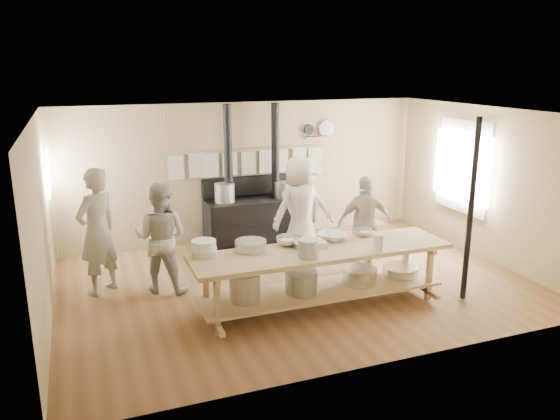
{
  "coord_description": "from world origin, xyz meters",
  "views": [
    {
      "loc": [
        -3.0,
        -7.24,
        3.28
      ],
      "look_at": [
        -0.19,
        0.2,
        1.14
      ],
      "focal_mm": 35.0,
      "sensor_mm": 36.0,
      "label": 1
    }
  ],
  "objects": [
    {
      "name": "pitcher",
      "position": [
        0.67,
        -1.23,
        0.97
      ],
      "size": [
        0.17,
        0.17,
        0.24
      ],
      "primitive_type": "cylinder",
      "rotation": [
        0.0,
        0.0,
        0.15
      ],
      "color": "white",
      "rests_on": "prep_table"
    },
    {
      "name": "window_right",
      "position": [
        3.47,
        0.6,
        1.5
      ],
      "size": [
        0.09,
        1.5,
        1.65
      ],
      "color": "beige",
      "rests_on": "ground"
    },
    {
      "name": "bucket_galv",
      "position": [
        -0.31,
        -1.13,
        0.97
      ],
      "size": [
        0.29,
        0.29,
        0.24
      ],
      "primitive_type": "cylinder",
      "rotation": [
        0.0,
        0.0,
        -0.1
      ],
      "color": "gray",
      "rests_on": "prep_table"
    },
    {
      "name": "cook_by_window",
      "position": [
        0.6,
        1.15,
        0.87
      ],
      "size": [
        1.16,
        0.71,
        1.74
      ],
      "primitive_type": "imported",
      "rotation": [
        0.0,
        0.0,
        -0.06
      ],
      "color": "#BEB5A9",
      "rests_on": "ground"
    },
    {
      "name": "cook_right",
      "position": [
        1.33,
        0.28,
        0.77
      ],
      "size": [
        0.96,
        0.56,
        1.54
      ],
      "primitive_type": "imported",
      "rotation": [
        0.0,
        0.0,
        2.92
      ],
      "color": "#BEB5A9",
      "rests_on": "ground"
    },
    {
      "name": "bowl_white_a",
      "position": [
        -1.55,
        -0.57,
        0.89
      ],
      "size": [
        0.44,
        0.44,
        0.08
      ],
      "primitive_type": "imported",
      "rotation": [
        0.0,
        0.0,
        -0.44
      ],
      "color": "white",
      "rests_on": "prep_table"
    },
    {
      "name": "bowl_steel_a",
      "position": [
        -0.36,
        -0.57,
        0.91
      ],
      "size": [
        0.5,
        0.5,
        0.11
      ],
      "primitive_type": "imported",
      "rotation": [
        0.0,
        0.0,
        0.72
      ],
      "color": "silver",
      "rests_on": "prep_table"
    },
    {
      "name": "mixing_bowl_large",
      "position": [
        -0.92,
        -0.6,
        0.92
      ],
      "size": [
        0.55,
        0.55,
        0.13
      ],
      "primitive_type": "cylinder",
      "rotation": [
        0.0,
        0.0,
        -0.37
      ],
      "color": "silver",
      "rests_on": "prep_table"
    },
    {
      "name": "support_post",
      "position": [
        2.05,
        -1.35,
        1.3
      ],
      "size": [
        0.08,
        0.08,
        2.6
      ],
      "primitive_type": "cylinder",
      "color": "black",
      "rests_on": "ground"
    },
    {
      "name": "bowl_steel_b",
      "position": [
        0.81,
        -0.57,
        0.9
      ],
      "size": [
        0.32,
        0.32,
        0.09
      ],
      "primitive_type": "imported",
      "rotation": [
        0.0,
        0.0,
        3.23
      ],
      "color": "silver",
      "rests_on": "prep_table"
    },
    {
      "name": "cook_left",
      "position": [
        -1.96,
        0.46,
        0.82
      ],
      "size": [
        1.0,
        0.93,
        1.65
      ],
      "primitive_type": "imported",
      "rotation": [
        0.0,
        0.0,
        2.66
      ],
      "color": "#BEB5A9",
      "rests_on": "ground"
    },
    {
      "name": "stove",
      "position": [
        -0.01,
        2.12,
        0.52
      ],
      "size": [
        1.9,
        0.75,
        2.6
      ],
      "color": "black",
      "rests_on": "ground"
    },
    {
      "name": "deep_bowl_enamel",
      "position": [
        -1.55,
        -0.57,
        0.95
      ],
      "size": [
        0.33,
        0.33,
        0.2
      ],
      "primitive_type": "cylinder",
      "rotation": [
        0.0,
        0.0,
        0.01
      ],
      "color": "white",
      "rests_on": "prep_table"
    },
    {
      "name": "bowl_white_b",
      "position": [
        0.31,
        -0.57,
        0.9
      ],
      "size": [
        0.57,
        0.57,
        0.1
      ],
      "primitive_type": "imported",
      "rotation": [
        0.0,
        0.0,
        2.27
      ],
      "color": "white",
      "rests_on": "prep_table"
    },
    {
      "name": "cook_center",
      "position": [
        0.47,
        1.0,
        0.9
      ],
      "size": [
        1.0,
        0.79,
        1.8
      ],
      "primitive_type": "imported",
      "rotation": [
        0.0,
        0.0,
        3.41
      ],
      "color": "#BEB5A9",
      "rests_on": "ground"
    },
    {
      "name": "cook_far_left",
      "position": [
        -2.82,
        0.73,
        0.94
      ],
      "size": [
        0.81,
        0.78,
        1.87
      ],
      "primitive_type": "imported",
      "rotation": [
        0.0,
        0.0,
        3.84
      ],
      "color": "#BEB5A9",
      "rests_on": "ground"
    },
    {
      "name": "room_shell",
      "position": [
        0.0,
        0.0,
        1.62
      ],
      "size": [
        7.0,
        7.0,
        7.0
      ],
      "color": "tan",
      "rests_on": "ground"
    },
    {
      "name": "roasting_pan",
      "position": [
        -0.14,
        -0.8,
        0.9
      ],
      "size": [
        0.43,
        0.3,
        0.09
      ],
      "primitive_type": "cube",
      "rotation": [
        0.0,
        0.0,
        -0.04
      ],
      "color": "#B2B2B7",
      "rests_on": "prep_table"
    },
    {
      "name": "back_wall_shelf",
      "position": [
        1.46,
        2.43,
        2.0
      ],
      "size": [
        0.63,
        0.14,
        0.32
      ],
      "color": "tan",
      "rests_on": "ground"
    },
    {
      "name": "towel_rail",
      "position": [
        -0.0,
        2.4,
        1.55
      ],
      "size": [
        3.0,
        0.04,
        0.47
      ],
      "color": "tan",
      "rests_on": "ground"
    },
    {
      "name": "chair",
      "position": [
        1.94,
        1.19,
        0.27
      ],
      "size": [
        0.46,
        0.46,
        0.92
      ],
      "rotation": [
        0.0,
        0.0,
        0.06
      ],
      "color": "brown",
      "rests_on": "ground"
    },
    {
      "name": "left_opening",
      "position": [
        -3.45,
        2.0,
        1.6
      ],
      "size": [
        0.0,
        0.9,
        0.9
      ],
      "color": "white",
      "rests_on": "ground"
    },
    {
      "name": "prep_table",
      "position": [
        -0.01,
        -0.9,
        0.52
      ],
      "size": [
        3.6,
        0.9,
        0.85
      ],
      "color": "tan",
      "rests_on": "ground"
    },
    {
      "name": "ground",
      "position": [
        0.0,
        0.0,
        0.0
      ],
      "size": [
        7.0,
        7.0,
        0.0
      ],
      "primitive_type": "plane",
      "color": "brown",
      "rests_on": "ground"
    }
  ]
}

